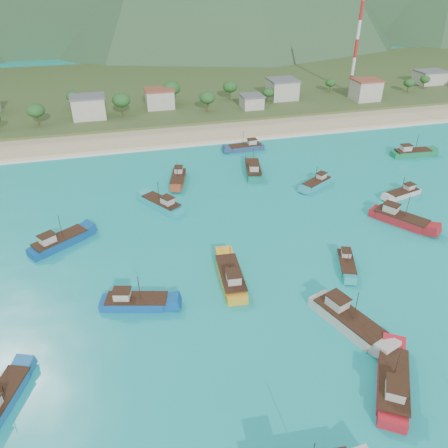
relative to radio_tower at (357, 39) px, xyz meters
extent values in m
plane|color=#0D9184|center=(-73.35, -108.00, -21.73)|extent=(600.00, 600.00, 0.00)
cube|color=beige|center=(-73.35, -29.00, -21.73)|extent=(400.00, 18.00, 1.20)
cube|color=#385123|center=(-73.35, 32.00, -21.73)|extent=(400.00, 110.00, 2.40)
cube|color=white|center=(-73.35, -38.50, -21.73)|extent=(400.00, 2.50, 0.08)
cube|color=beige|center=(-102.34, -8.34, -16.64)|extent=(10.67, 8.28, 6.98)
cube|color=beige|center=(-77.71, -2.25, -16.99)|extent=(9.73, 8.11, 6.28)
cube|color=beige|center=(-45.59, -11.04, -18.03)|extent=(7.26, 7.32, 4.20)
cube|color=beige|center=(-30.35, -1.96, -16.69)|extent=(10.22, 9.86, 6.89)
cube|color=beige|center=(-0.31, -11.76, -16.52)|extent=(9.50, 8.45, 7.22)
cube|color=beige|center=(40.44, 4.31, -17.59)|extent=(11.84, 8.47, 5.08)
cylinder|color=red|center=(0.00, 0.00, -16.78)|extent=(1.20, 1.20, 6.71)
cylinder|color=white|center=(0.00, 0.00, -10.07)|extent=(1.20, 1.20, 6.71)
cylinder|color=red|center=(0.00, 0.00, -3.36)|extent=(1.20, 1.20, 6.71)
cylinder|color=white|center=(0.00, 0.00, 3.36)|extent=(1.20, 1.20, 6.71)
cylinder|color=red|center=(0.00, 0.00, 10.07)|extent=(1.20, 1.20, 6.71)
cube|color=teal|center=(-58.00, -105.35, -21.36)|extent=(5.39, 8.83, 1.54)
cube|color=beige|center=(-57.37, -103.73, -19.96)|extent=(2.15, 2.36, 1.26)
cylinder|color=#382114|center=(-58.17, -105.80, -18.85)|extent=(0.12, 0.12, 3.48)
cube|color=gold|center=(-79.25, -103.95, -21.04)|extent=(4.52, 12.23, 2.18)
cube|color=beige|center=(-79.46, -106.39, -19.07)|extent=(2.41, 2.89, 1.77)
cylinder|color=#382114|center=(-79.20, -103.27, -17.50)|extent=(0.12, 0.12, 4.90)
cube|color=#923C20|center=(-81.34, -62.36, -21.20)|extent=(5.71, 10.72, 1.87)
cube|color=beige|center=(-80.77, -60.34, -19.50)|extent=(2.45, 2.76, 1.52)
cylinder|color=#382114|center=(-81.50, -62.92, -18.16)|extent=(0.12, 0.12, 4.21)
cube|color=#1FA3AF|center=(-87.22, -74.57, -21.13)|extent=(8.70, 11.06, 2.01)
cube|color=beige|center=(-86.00, -76.47, -19.31)|extent=(3.06, 3.20, 1.63)
cylinder|color=#382114|center=(-87.56, -74.04, -17.87)|extent=(0.12, 0.12, 4.52)
cube|color=teal|center=(-48.97, -73.41, -21.27)|extent=(9.61, 7.24, 1.73)
cube|color=beige|center=(-47.30, -72.43, -19.70)|extent=(2.74, 2.60, 1.40)
cylinder|color=#382114|center=(-49.44, -73.69, -18.46)|extent=(0.12, 0.12, 3.89)
cube|color=#A71B22|center=(-39.53, -94.40, -21.02)|extent=(9.75, 12.13, 2.21)
cube|color=beige|center=(-40.91, -92.33, -19.02)|extent=(3.39, 3.54, 1.80)
cylinder|color=#382114|center=(-39.14, -94.98, -17.43)|extent=(0.12, 0.12, 4.98)
cube|color=red|center=(-65.03, -130.50, -21.03)|extent=(9.60, 12.09, 2.20)
cube|color=beige|center=(-66.38, -132.58, -19.04)|extent=(3.36, 3.51, 1.79)
cylinder|color=#382114|center=(-64.66, -129.93, -17.46)|extent=(0.12, 0.12, 4.95)
cube|color=#0D4A9A|center=(-95.38, -106.35, -21.15)|extent=(11.28, 5.86, 1.97)
cube|color=beige|center=(-97.52, -105.79, -19.36)|extent=(2.89, 2.55, 1.60)
cylinder|color=#382114|center=(-94.79, -106.51, -17.95)|extent=(0.12, 0.12, 4.43)
cube|color=#1D63A1|center=(-113.14, -120.12, -21.22)|extent=(6.38, 10.41, 1.82)
cylinder|color=#382114|center=(-112.93, -119.59, -18.26)|extent=(0.12, 0.12, 4.10)
cube|color=navy|center=(-58.92, -46.22, -21.18)|extent=(10.53, 3.44, 1.90)
cube|color=beige|center=(-56.79, -46.14, -19.46)|extent=(2.43, 1.99, 1.54)
cylinder|color=#382114|center=(-59.51, -46.24, -18.10)|extent=(0.12, 0.12, 4.27)
cube|color=#127647|center=(-14.33, -62.53, -21.10)|extent=(11.52, 4.27, 2.05)
cube|color=beige|center=(-16.63, -62.34, -19.25)|extent=(2.73, 2.28, 1.67)
cylinder|color=#382114|center=(-13.69, -62.59, -17.77)|extent=(0.12, 0.12, 4.61)
cube|color=beige|center=(-31.73, -83.53, -21.30)|extent=(9.57, 4.89, 1.67)
cube|color=beige|center=(-29.91, -83.06, -19.78)|extent=(2.44, 2.14, 1.36)
cylinder|color=#382114|center=(-32.24, -83.65, -18.58)|extent=(0.12, 0.12, 3.76)
cube|color=beige|center=(-65.01, -118.96, -20.97)|extent=(7.80, 13.31, 2.32)
cube|color=beige|center=(-65.88, -116.49, -18.86)|extent=(3.17, 3.52, 1.89)
cylinder|color=#382114|center=(-64.77, -119.64, -17.19)|extent=(0.12, 0.12, 5.23)
cube|color=#177363|center=(-61.65, -62.21, -21.05)|extent=(6.16, 12.41, 2.17)
cube|color=beige|center=(-62.21, -64.58, -19.08)|extent=(2.75, 3.14, 1.76)
cylinder|color=#382114|center=(-61.49, -61.55, -17.52)|extent=(0.12, 0.12, 4.88)
cube|color=navy|center=(-108.17, -84.89, -21.08)|extent=(11.50, 9.21, 2.10)
cube|color=beige|center=(-110.13, -86.19, -19.18)|extent=(3.35, 3.21, 1.70)
cylinder|color=#382114|center=(-107.62, -84.53, -17.67)|extent=(0.12, 0.12, 4.72)
camera|label=1|loc=(-95.50, -161.11, 25.62)|focal=35.00mm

